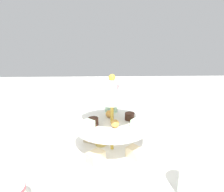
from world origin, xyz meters
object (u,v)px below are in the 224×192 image
at_px(tiered_serving_stand, 112,129).
at_px(butter_knife_right, 6,151).
at_px(water_glass_tall_right, 82,105).
at_px(water_glass_mid_back, 193,179).
at_px(butter_knife_left, 178,124).

relative_size(tiered_serving_stand, butter_knife_right, 1.68).
bearing_deg(water_glass_tall_right, water_glass_mid_back, 123.09).
relative_size(water_glass_tall_right, butter_knife_left, 0.76).
distance_m(water_glass_tall_right, butter_knife_right, 0.34).
xyz_separation_m(tiered_serving_stand, butter_knife_right, (0.34, -0.01, -0.08)).
relative_size(tiered_serving_stand, butter_knife_left, 1.68).
relative_size(tiered_serving_stand, water_glass_mid_back, 3.06).
bearing_deg(butter_knife_right, water_glass_tall_right, 142.70).
bearing_deg(water_glass_mid_back, tiered_serving_stand, -47.77).
height_order(butter_knife_left, water_glass_mid_back, water_glass_mid_back).
relative_size(butter_knife_right, water_glass_mid_back, 1.83).
xyz_separation_m(butter_knife_right, water_glass_mid_back, (-0.51, 0.21, 0.04)).
xyz_separation_m(water_glass_tall_right, butter_knife_left, (-0.40, 0.07, -0.06)).
bearing_deg(butter_knife_right, tiered_serving_stand, 91.60).
distance_m(tiered_serving_stand, butter_knife_left, 0.35).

